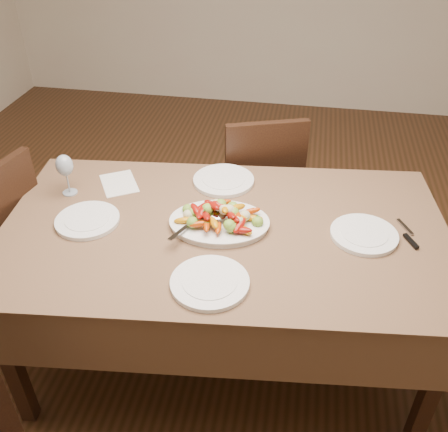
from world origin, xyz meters
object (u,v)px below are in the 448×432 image
object	(u,v)px
dining_table	(224,295)
plate_near	(210,283)
plate_left	(88,220)
plate_far	(224,180)
serving_platter	(219,224)
plate_right	(364,235)
wine_glass	(66,174)
chair_far	(256,185)

from	to	relation	value
dining_table	plate_near	world-z (taller)	plate_near
plate_left	plate_far	distance (m)	0.65
serving_platter	plate_left	xyz separation A→B (m)	(-0.55, -0.07, -0.00)
plate_right	plate_left	bearing A→B (deg)	-174.68
plate_left	plate_far	world-z (taller)	same
plate_right	plate_near	size ratio (longest dim) A/B	0.95
plate_left	plate_right	world-z (taller)	same
plate_left	plate_near	xyz separation A→B (m)	(0.58, -0.28, 0.00)
dining_table	plate_near	bearing A→B (deg)	-88.38
wine_glass	plate_right	bearing A→B (deg)	-4.06
plate_far	wine_glass	size ratio (longest dim) A/B	1.39
dining_table	plate_far	size ratio (longest dim) A/B	6.47
plate_right	wine_glass	distance (m)	1.30
serving_platter	plate_right	bearing A→B (deg)	3.45
plate_right	wine_glass	size ratio (longest dim) A/B	1.31
plate_right	serving_platter	bearing A→B (deg)	-176.55
plate_far	chair_far	bearing A→B (deg)	76.76
serving_platter	plate_right	size ratio (longest dim) A/B	1.49
chair_far	plate_left	bearing A→B (deg)	35.39
chair_far	plate_left	distance (m)	1.10
plate_right	plate_far	size ratio (longest dim) A/B	0.94
plate_far	wine_glass	distance (m)	0.71
dining_table	plate_left	world-z (taller)	plate_left
dining_table	plate_far	xyz separation A→B (m)	(-0.07, 0.35, 0.39)
plate_far	plate_near	bearing A→B (deg)	-83.79
dining_table	plate_far	world-z (taller)	plate_far
chair_far	wine_glass	distance (m)	1.09
serving_platter	plate_near	xyz separation A→B (m)	(0.03, -0.35, -0.00)
dining_table	serving_platter	size ratio (longest dim) A/B	4.61
chair_far	plate_far	bearing A→B (deg)	57.23
serving_platter	plate_right	distance (m)	0.58
chair_far	wine_glass	size ratio (longest dim) A/B	4.64
dining_table	plate_right	xyz separation A→B (m)	(0.56, 0.05, 0.39)
plate_near	plate_left	bearing A→B (deg)	154.32
dining_table	plate_near	distance (m)	0.51
plate_near	serving_platter	bearing A→B (deg)	95.06
plate_near	wine_glass	distance (m)	0.89
serving_platter	wine_glass	xyz separation A→B (m)	(-0.71, 0.13, 0.09)
plate_far	plate_near	xyz separation A→B (m)	(0.08, -0.69, 0.00)
chair_far	wine_glass	bearing A→B (deg)	21.26
chair_far	dining_table	bearing A→B (deg)	67.56
plate_left	plate_near	world-z (taller)	same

